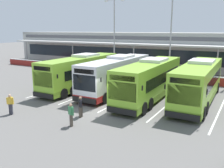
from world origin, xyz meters
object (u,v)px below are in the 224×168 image
(lamp_post_centre, at_px, (171,31))
(lamp_post_west, at_px, (114,31))
(coach_bus_centre, at_px, (150,80))
(pedestrian_in_dark_coat, at_px, (10,104))
(pedestrian_child, at_px, (71,114))
(pedestrian_with_handbag, at_px, (81,106))
(coach_bus_right_centre, at_px, (199,83))
(coach_bus_leftmost, at_px, (82,72))
(coach_bus_left_centre, at_px, (117,75))

(lamp_post_centre, bearing_deg, lamp_post_west, 178.59)
(coach_bus_centre, bearing_deg, pedestrian_in_dark_coat, -128.56)
(pedestrian_child, bearing_deg, pedestrian_with_handbag, 106.82)
(pedestrian_with_handbag, distance_m, pedestrian_in_dark_coat, 5.58)
(pedestrian_in_dark_coat, relative_size, lamp_post_centre, 0.15)
(coach_bus_right_centre, xyz_separation_m, lamp_post_west, (-14.69, 10.23, 4.50))
(coach_bus_leftmost, distance_m, lamp_post_centre, 13.63)
(coach_bus_leftmost, bearing_deg, lamp_post_centre, 58.41)
(lamp_post_west, bearing_deg, lamp_post_centre, -1.41)
(coach_bus_left_centre, bearing_deg, coach_bus_leftmost, -170.93)
(coach_bus_left_centre, height_order, coach_bus_right_centre, same)
(coach_bus_right_centre, distance_m, lamp_post_west, 18.46)
(coach_bus_left_centre, distance_m, pedestrian_child, 10.37)
(pedestrian_child, bearing_deg, coach_bus_leftmost, 123.52)
(pedestrian_with_handbag, relative_size, lamp_post_west, 0.15)
(coach_bus_leftmost, height_order, pedestrian_in_dark_coat, coach_bus_leftmost)
(pedestrian_in_dark_coat, relative_size, lamp_post_west, 0.15)
(coach_bus_centre, distance_m, lamp_post_centre, 12.22)
(coach_bus_right_centre, bearing_deg, coach_bus_left_centre, -178.12)
(lamp_post_centre, bearing_deg, coach_bus_centre, -81.74)
(coach_bus_left_centre, xyz_separation_m, lamp_post_west, (-6.33, 10.51, 4.50))
(coach_bus_right_centre, distance_m, pedestrian_in_dark_coat, 16.21)
(pedestrian_with_handbag, xyz_separation_m, lamp_post_west, (-7.85, 18.89, 5.43))
(coach_bus_right_centre, distance_m, lamp_post_centre, 12.43)
(pedestrian_with_handbag, bearing_deg, coach_bus_left_centre, 100.22)
(coach_bus_right_centre, height_order, lamp_post_west, lamp_post_west)
(coach_bus_right_centre, distance_m, pedestrian_with_handbag, 11.07)
(coach_bus_right_centre, height_order, lamp_post_centre, lamp_post_centre)
(pedestrian_child, bearing_deg, coach_bus_left_centre, 101.38)
(pedestrian_in_dark_coat, bearing_deg, pedestrian_child, 5.38)
(coach_bus_leftmost, distance_m, pedestrian_child, 11.37)
(coach_bus_leftmost, relative_size, lamp_post_centre, 1.11)
(coach_bus_centre, xyz_separation_m, pedestrian_child, (-2.11, -9.18, -0.91))
(coach_bus_left_centre, xyz_separation_m, pedestrian_in_dark_coat, (-3.59, -10.66, -0.91))
(coach_bus_leftmost, xyz_separation_m, coach_bus_left_centre, (4.22, 0.67, 0.00))
(pedestrian_child, height_order, lamp_post_west, lamp_post_west)
(coach_bus_centre, bearing_deg, coach_bus_left_centre, 167.10)
(coach_bus_left_centre, bearing_deg, lamp_post_centre, 76.24)
(coach_bus_centre, height_order, lamp_post_centre, lamp_post_centre)
(coach_bus_leftmost, xyz_separation_m, pedestrian_with_handbag, (5.73, -7.71, -0.93))
(pedestrian_in_dark_coat, height_order, lamp_post_centre, lamp_post_centre)
(coach_bus_centre, bearing_deg, coach_bus_right_centre, 16.24)
(coach_bus_right_centre, height_order, pedestrian_in_dark_coat, coach_bus_right_centre)
(coach_bus_leftmost, height_order, coach_bus_right_centre, same)
(lamp_post_west, xyz_separation_m, lamp_post_centre, (8.85, -0.22, 0.00))
(coach_bus_leftmost, distance_m, coach_bus_right_centre, 12.61)
(coach_bus_left_centre, height_order, pedestrian_in_dark_coat, coach_bus_left_centre)
(pedestrian_with_handbag, bearing_deg, pedestrian_child, -73.18)
(coach_bus_left_centre, distance_m, coach_bus_centre, 4.26)
(coach_bus_left_centre, height_order, pedestrian_with_handbag, coach_bus_left_centre)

